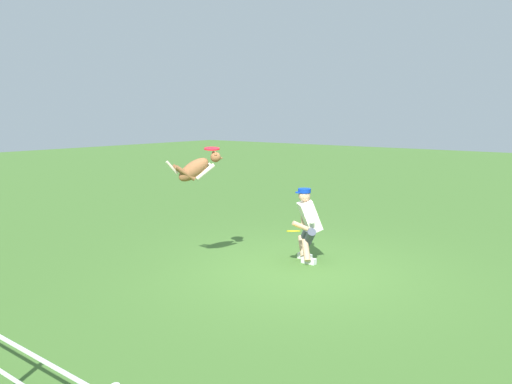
# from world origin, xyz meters

# --- Properties ---
(ground_plane) EXTENTS (60.00, 60.00, 0.00)m
(ground_plane) POSITION_xyz_m (0.00, 0.00, 0.00)
(ground_plane) COLOR #436F2D
(person) EXTENTS (0.58, 0.71, 1.29)m
(person) POSITION_xyz_m (0.13, -0.56, 0.70)
(person) COLOR silver
(person) RESTS_ON ground_plane
(dog) EXTENTS (0.52, 0.92, 0.56)m
(dog) POSITION_xyz_m (1.34, 0.92, 1.69)
(dog) COLOR #905B36
(frisbee_flying) EXTENTS (0.34, 0.34, 0.06)m
(frisbee_flying) POSITION_xyz_m (1.29, 0.62, 1.99)
(frisbee_flying) COLOR red
(frisbee_held) EXTENTS (0.30, 0.31, 0.10)m
(frisbee_held) POSITION_xyz_m (0.17, -0.17, 0.61)
(frisbee_held) COLOR yellow
(frisbee_held) RESTS_ON person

